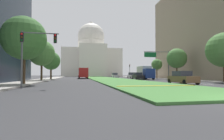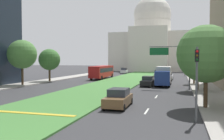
# 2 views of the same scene
# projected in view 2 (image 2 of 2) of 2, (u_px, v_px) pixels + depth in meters

# --- Properties ---
(ground_plane) EXTENTS (260.00, 260.00, 0.00)m
(ground_plane) POSITION_uv_depth(u_px,v_px,m) (128.00, 79.00, 56.01)
(ground_plane) COLOR #333335
(grass_median) EXTENTS (8.86, 85.76, 0.14)m
(grass_median) POSITION_uv_depth(u_px,v_px,m) (124.00, 80.00, 51.43)
(grass_median) COLOR #427A38
(grass_median) RESTS_ON ground_plane
(median_curb_nose) EXTENTS (7.97, 0.50, 0.04)m
(median_curb_nose) POSITION_uv_depth(u_px,v_px,m) (28.00, 113.00, 19.24)
(median_curb_nose) COLOR gold
(median_curb_nose) RESTS_ON grass_median
(lane_dashes_right) EXTENTS (0.16, 79.29, 0.01)m
(lane_dashes_right) POSITION_uv_depth(u_px,v_px,m) (168.00, 80.00, 53.53)
(lane_dashes_right) COLOR silver
(lane_dashes_right) RESTS_ON ground_plane
(sidewalk_left) EXTENTS (4.00, 85.76, 0.15)m
(sidewalk_left) POSITION_uv_depth(u_px,v_px,m) (48.00, 81.00, 50.86)
(sidewalk_left) COLOR #9E9991
(sidewalk_left) RESTS_ON ground_plane
(sidewalk_right) EXTENTS (4.00, 85.76, 0.15)m
(sidewalk_right) POSITION_uv_depth(u_px,v_px,m) (202.00, 84.00, 42.82)
(sidewalk_right) COLOR #9E9991
(sidewalk_right) RESTS_ON ground_plane
(capitol_building) EXTENTS (31.28, 26.11, 31.03)m
(capitol_building) POSITION_uv_depth(u_px,v_px,m) (152.00, 42.00, 100.69)
(capitol_building) COLOR silver
(capitol_building) RESTS_ON ground_plane
(traffic_light_near_right) EXTENTS (0.28, 0.35, 5.20)m
(traffic_light_near_right) POSITION_uv_depth(u_px,v_px,m) (197.00, 74.00, 16.89)
(traffic_light_near_right) COLOR #515456
(traffic_light_near_right) RESTS_ON ground_plane
(traffic_light_far_right) EXTENTS (0.28, 0.35, 5.20)m
(traffic_light_far_right) POSITION_uv_depth(u_px,v_px,m) (185.00, 64.00, 65.01)
(traffic_light_far_right) COLOR #515456
(traffic_light_far_right) RESTS_ON ground_plane
(overhead_guide_sign) EXTENTS (5.99, 0.20, 6.50)m
(overhead_guide_sign) POSITION_uv_depth(u_px,v_px,m) (174.00, 58.00, 36.51)
(overhead_guide_sign) COLOR #515456
(overhead_guide_sign) RESTS_ON ground_plane
(street_tree_right_near) EXTENTS (5.08, 5.08, 7.38)m
(street_tree_right_near) POSITION_uv_depth(u_px,v_px,m) (206.00, 54.00, 21.54)
(street_tree_right_near) COLOR #4C3823
(street_tree_right_near) RESTS_ON ground_plane
(street_tree_left_mid) EXTENTS (4.84, 4.84, 7.68)m
(street_tree_left_mid) POSITION_uv_depth(u_px,v_px,m) (22.00, 54.00, 41.32)
(street_tree_left_mid) COLOR #4C3823
(street_tree_left_mid) RESTS_ON ground_plane
(street_tree_right_mid) EXTENTS (4.30, 4.30, 6.89)m
(street_tree_right_mid) POSITION_uv_depth(u_px,v_px,m) (198.00, 57.00, 33.99)
(street_tree_right_mid) COLOR #4C3823
(street_tree_right_mid) RESTS_ON ground_plane
(street_tree_left_far) EXTENTS (4.22, 4.22, 6.51)m
(street_tree_left_far) POSITION_uv_depth(u_px,v_px,m) (49.00, 60.00, 48.77)
(street_tree_left_far) COLOR #4C3823
(street_tree_left_far) RESTS_ON ground_plane
(street_tree_right_far) EXTENTS (2.95, 2.95, 5.41)m
(street_tree_right_far) POSITION_uv_depth(u_px,v_px,m) (194.00, 62.00, 43.72)
(street_tree_right_far) COLOR #4C3823
(street_tree_right_far) RESTS_ON ground_plane
(sedan_lead_stopped) EXTENTS (2.01, 4.44, 1.69)m
(sedan_lead_stopped) POSITION_uv_depth(u_px,v_px,m) (118.00, 98.00, 22.51)
(sedan_lead_stopped) COLOR brown
(sedan_lead_stopped) RESTS_ON ground_plane
(sedan_midblock) EXTENTS (2.04, 4.34, 1.67)m
(sedan_midblock) POSITION_uv_depth(u_px,v_px,m) (148.00, 82.00, 40.31)
(sedan_midblock) COLOR black
(sedan_midblock) RESTS_ON ground_plane
(sedan_distant) EXTENTS (2.09, 4.43, 1.81)m
(sedan_distant) POSITION_uv_depth(u_px,v_px,m) (168.00, 76.00, 51.96)
(sedan_distant) COLOR #BCBCC1
(sedan_distant) RESTS_ON ground_plane
(sedan_far_horizon) EXTENTS (1.96, 4.38, 1.71)m
(sedan_far_horizon) POSITION_uv_depth(u_px,v_px,m) (158.00, 74.00, 63.52)
(sedan_far_horizon) COLOR #BCBCC1
(sedan_far_horizon) RESTS_ON ground_plane
(sedan_very_far) EXTENTS (2.18, 4.62, 1.80)m
(sedan_very_far) POSITION_uv_depth(u_px,v_px,m) (124.00, 71.00, 78.61)
(sedan_very_far) COLOR silver
(sedan_very_far) RESTS_ON ground_plane
(box_truck_delivery) EXTENTS (2.40, 6.40, 3.20)m
(box_truck_delivery) POSITION_uv_depth(u_px,v_px,m) (163.00, 76.00, 41.02)
(box_truck_delivery) COLOR navy
(box_truck_delivery) RESTS_ON ground_plane
(city_bus) EXTENTS (2.62, 11.00, 2.95)m
(city_bus) POSITION_uv_depth(u_px,v_px,m) (102.00, 71.00, 56.51)
(city_bus) COLOR #B21E1E
(city_bus) RESTS_ON ground_plane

